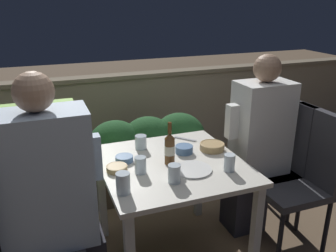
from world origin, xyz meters
The scene contains 22 objects.
parapet_wall centered at (0.00, 1.73, 0.47)m, with size 9.00×0.18×0.93m.
dining_table centered at (0.00, 0.00, 0.62)m, with size 0.87×0.89×0.72m.
planter_hedge centered at (0.13, 0.90, 0.40)m, with size 1.07×0.47×0.71m.
chair_left_near centered at (-0.93, -0.18, 0.58)m, with size 0.45×0.44×0.99m.
person_blue_shirt centered at (-0.72, -0.18, 0.69)m, with size 0.52×0.26×1.38m.
chair_left_far centered at (-0.93, 0.17, 0.58)m, with size 0.45×0.44×0.99m.
person_green_blouse centered at (-0.72, 0.17, 0.65)m, with size 0.50×0.26×1.30m.
chair_right_near centered at (0.92, -0.15, 0.58)m, with size 0.45×0.44×0.99m.
chair_right_far centered at (0.92, 0.13, 0.58)m, with size 0.45×0.44×0.99m.
person_white_polo centered at (0.71, 0.13, 0.67)m, with size 0.48×0.26×1.33m.
beer_bottle centered at (-0.02, -0.01, 0.82)m, with size 0.06×0.06×0.27m.
plate_0 centered at (0.08, -0.14, 0.72)m, with size 0.24×0.24×0.01m.
bowl_0 centered at (0.13, 0.11, 0.74)m, with size 0.12×0.12×0.05m.
bowl_1 centered at (0.33, 0.09, 0.74)m, with size 0.17×0.17×0.05m.
bowl_2 centered at (-0.27, 0.12, 0.74)m, with size 0.11×0.11×0.04m.
bowl_3 centered at (-0.35, 0.01, 0.74)m, with size 0.13×0.13×0.03m.
glass_cup_0 centered at (-0.22, -0.06, 0.77)m, with size 0.07×0.07×0.10m.
glass_cup_1 centered at (-0.37, -0.25, 0.77)m, with size 0.08×0.08×0.12m.
glass_cup_2 centered at (-0.08, -0.24, 0.77)m, with size 0.07×0.07×0.11m.
glass_cup_3 centered at (-0.12, 0.28, 0.76)m, with size 0.08×0.08×0.09m.
glass_cup_4 centered at (0.28, -0.22, 0.77)m, with size 0.07×0.07×0.10m.
fork_0 centered at (0.23, 0.32, 0.72)m, with size 0.13×0.14×0.01m.
Camera 1 is at (-0.73, -1.87, 1.69)m, focal length 38.00 mm.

